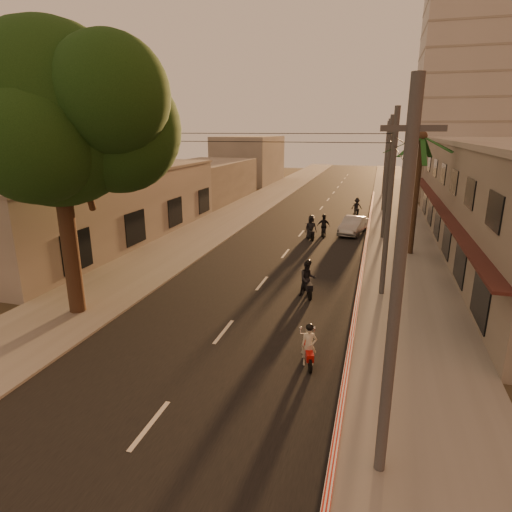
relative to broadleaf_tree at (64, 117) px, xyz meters
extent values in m
plane|color=#383023|center=(6.61, -2.14, -8.48)|extent=(160.00, 160.00, 0.00)
cube|color=black|center=(6.61, 17.86, -8.47)|extent=(10.00, 140.00, 0.02)
cube|color=slate|center=(14.11, 17.86, -8.42)|extent=(5.00, 140.00, 0.12)
cube|color=slate|center=(-0.89, 17.86, -8.42)|extent=(5.00, 140.00, 0.12)
cube|color=#B51E13|center=(11.71, 12.86, -8.38)|extent=(0.20, 60.00, 0.20)
cube|color=gray|center=(20.61, 15.86, -4.98)|extent=(8.00, 34.00, 7.00)
cube|color=#3F1C19|center=(16.31, 15.86, -5.38)|extent=(0.80, 34.00, 0.12)
cube|color=#9E978E|center=(-7.39, 11.86, -5.98)|extent=(8.00, 24.00, 5.00)
cube|color=gray|center=(-7.39, 11.86, -3.38)|extent=(8.20, 24.20, 0.20)
cube|color=#B7B5B2|center=(22.61, 53.86, 5.52)|extent=(12.00, 12.00, 28.00)
cylinder|color=black|center=(-0.39, -0.14, -5.48)|extent=(0.70, 0.70, 6.00)
cylinder|color=black|center=(0.41, 0.26, -2.48)|extent=(1.22, 2.17, 3.04)
cylinder|color=black|center=(-0.99, -0.44, -2.28)|extent=(1.31, 1.49, 2.73)
sphere|color=black|center=(-0.39, -0.14, 0.02)|extent=(7.20, 7.20, 7.20)
sphere|color=black|center=(1.81, 0.86, -0.48)|extent=(5.20, 5.20, 5.20)
sphere|color=black|center=(-2.19, 0.66, -0.28)|extent=(4.80, 4.80, 4.80)
sphere|color=black|center=(0.21, -1.94, -0.88)|extent=(4.60, 4.60, 4.60)
sphere|color=black|center=(2.61, -0.64, 0.72)|extent=(4.40, 4.40, 4.40)
sphere|color=black|center=(0.81, 2.26, 1.12)|extent=(4.40, 4.40, 4.40)
cylinder|color=black|center=(14.61, 13.86, -4.68)|extent=(0.32, 0.32, 7.60)
sphere|color=black|center=(14.61, 13.86, -0.88)|extent=(0.60, 0.60, 0.60)
cylinder|color=#38383A|center=(12.81, -6.14, -3.98)|extent=(0.26, 0.26, 9.00)
cube|color=#38383A|center=(12.81, -6.14, -0.48)|extent=(1.20, 0.12, 0.12)
cylinder|color=#38383A|center=(12.81, 5.86, -3.98)|extent=(0.26, 0.26, 9.00)
cube|color=#38383A|center=(12.81, 5.86, -0.48)|extent=(1.20, 0.12, 0.12)
cylinder|color=#38383A|center=(12.81, 17.86, -3.98)|extent=(0.26, 0.26, 9.00)
cube|color=#38383A|center=(12.81, 17.86, -0.48)|extent=(1.20, 0.12, 0.12)
cylinder|color=#38383A|center=(12.81, 29.86, -3.98)|extent=(0.26, 0.26, 9.00)
cube|color=#38383A|center=(12.81, 29.86, -0.48)|extent=(1.20, 0.12, 0.12)
cylinder|color=#38383A|center=(12.81, 41.86, -3.98)|extent=(0.26, 0.26, 9.00)
cube|color=#38383A|center=(12.81, 41.86, -0.48)|extent=(1.20, 0.12, 0.12)
cube|color=#9E978E|center=(20.61, 42.86, -5.48)|extent=(8.00, 14.00, 6.00)
cube|color=#9E978E|center=(-7.39, 31.86, -6.28)|extent=(8.00, 14.00, 4.40)
cube|color=#9E978E|center=(-7.39, 49.86, -4.98)|extent=(8.00, 14.00, 7.00)
cylinder|color=black|center=(10.19, -1.12, -8.22)|extent=(0.23, 0.51, 0.50)
cylinder|color=black|center=(10.50, -2.20, -8.22)|extent=(0.23, 0.51, 0.50)
cube|color=#B3100D|center=(10.37, -1.72, -7.98)|extent=(0.52, 1.02, 0.27)
cube|color=#B3100D|center=(10.24, -1.29, -7.85)|extent=(0.28, 0.16, 0.54)
cylinder|color=silver|center=(10.21, -1.19, -7.53)|extent=(0.49, 0.18, 0.04)
imported|color=beige|center=(10.37, -1.72, -7.72)|extent=(0.74, 0.65, 1.51)
sphere|color=black|center=(10.37, -1.72, -7.02)|extent=(0.27, 0.27, 0.27)
sphere|color=silver|center=(9.98, -1.28, -7.31)|extent=(0.11, 0.11, 0.11)
sphere|color=silver|center=(10.46, -1.14, -7.31)|extent=(0.11, 0.11, 0.11)
cylinder|color=black|center=(8.98, 5.49, -8.18)|extent=(0.31, 0.59, 0.59)
cylinder|color=black|center=(9.46, 4.25, -8.18)|extent=(0.31, 0.59, 0.59)
cube|color=black|center=(9.24, 4.80, -7.89)|extent=(0.70, 1.19, 0.32)
cube|color=black|center=(9.05, 5.29, -7.73)|extent=(0.33, 0.21, 0.64)
cylinder|color=silver|center=(9.01, 5.41, -7.36)|extent=(0.56, 0.25, 0.04)
imported|color=black|center=(9.24, 4.80, -7.59)|extent=(1.32, 1.26, 1.78)
sphere|color=black|center=(9.24, 4.80, -6.75)|extent=(0.32, 0.32, 0.32)
cylinder|color=black|center=(8.33, 18.05, -8.20)|extent=(0.17, 0.56, 0.56)
cylinder|color=black|center=(8.48, 16.82, -8.20)|extent=(0.17, 0.56, 0.56)
cube|color=black|center=(8.42, 17.36, -7.93)|extent=(0.41, 1.12, 0.30)
cube|color=black|center=(8.36, 17.86, -7.78)|extent=(0.31, 0.13, 0.60)
cylinder|color=silver|center=(8.34, 17.98, -7.43)|extent=(0.55, 0.11, 0.04)
imported|color=black|center=(8.42, 17.36, -7.64)|extent=(1.08, 0.64, 1.67)
sphere|color=black|center=(8.42, 17.36, -6.86)|extent=(0.30, 0.30, 0.30)
cylinder|color=black|center=(7.32, 16.88, -8.18)|extent=(0.32, 0.59, 0.59)
cylinder|color=black|center=(7.83, 15.66, -8.18)|extent=(0.32, 0.59, 0.59)
cube|color=black|center=(7.61, 16.20, -7.90)|extent=(0.72, 1.19, 0.32)
cube|color=black|center=(7.40, 16.68, -7.74)|extent=(0.33, 0.22, 0.63)
cylinder|color=silver|center=(7.36, 16.80, -7.37)|extent=(0.55, 0.26, 0.04)
imported|color=black|center=(7.61, 16.20, -7.59)|extent=(1.27, 1.18, 1.77)
sphere|color=black|center=(7.61, 16.20, -6.75)|extent=(0.32, 0.32, 0.32)
cylinder|color=black|center=(10.19, 28.08, -8.22)|extent=(0.22, 0.52, 0.52)
cylinder|color=black|center=(10.49, 26.96, -8.22)|extent=(0.22, 0.52, 0.52)
cube|color=black|center=(10.36, 27.45, -7.97)|extent=(0.51, 1.05, 0.28)
cube|color=black|center=(10.24, 27.90, -7.83)|extent=(0.29, 0.16, 0.55)
cylinder|color=silver|center=(10.21, 28.00, -7.51)|extent=(0.50, 0.17, 0.04)
imported|color=black|center=(10.36, 27.45, -7.70)|extent=(1.29, 1.08, 1.55)
sphere|color=black|center=(10.36, 27.45, -6.98)|extent=(0.28, 0.28, 0.28)
imported|color=#94969B|center=(10.55, 18.92, -7.79)|extent=(2.94, 4.68, 1.37)
camera|label=1|loc=(12.27, -15.09, -0.50)|focal=30.00mm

